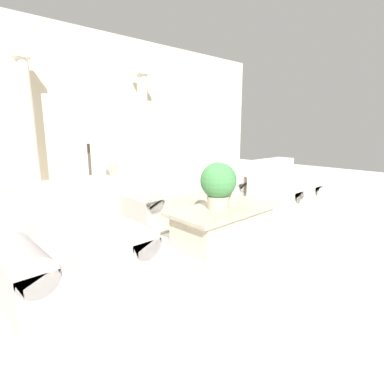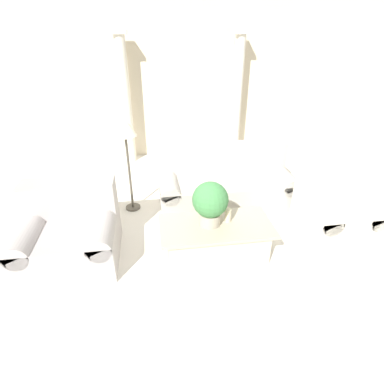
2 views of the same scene
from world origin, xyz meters
name	(u,v)px [view 2 (image 2 of 2)]	position (x,y,z in m)	size (l,w,h in m)	color
ground_plane	(201,230)	(0.00, 0.00, 0.00)	(16.00, 16.00, 0.00)	silver
wall_back	(176,79)	(0.00, 3.11, 1.60)	(10.00, 0.06, 3.20)	beige
sofa_long	(224,182)	(0.51, 0.76, 0.35)	(2.07, 1.00, 0.88)	#B7B2A8
loveseat	(70,231)	(-1.64, -0.29, 0.35)	(1.10, 1.00, 0.88)	#ADA7A5
coffee_table	(215,239)	(0.09, -0.52, 0.22)	(1.35, 0.68, 0.43)	beige
potted_plant	(210,202)	(0.02, -0.49, 0.73)	(0.42, 0.42, 0.54)	#B2A893
pillar_candle	(228,215)	(0.24, -0.47, 0.52)	(0.08, 0.08, 0.17)	beige
floor_lamp	(125,133)	(-0.95, 0.74, 1.22)	(0.33, 0.33, 1.45)	#4C473D
column_left	(125,100)	(-1.04, 2.77, 1.27)	(0.29, 0.29, 2.49)	silver
column_right	(237,97)	(1.22, 2.77, 1.27)	(0.29, 0.29, 2.49)	silver
armchair	(335,210)	(1.78, -0.29, 0.34)	(0.91, 0.83, 0.85)	beige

